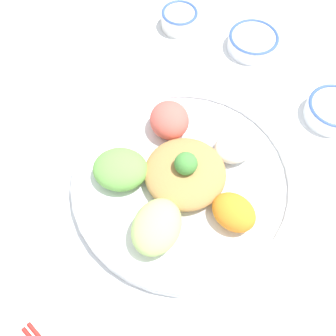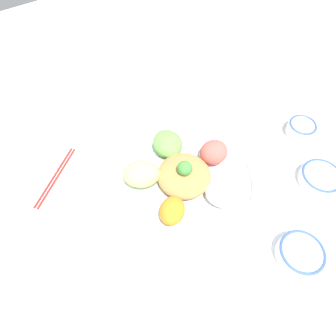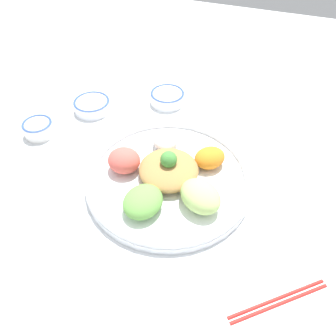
% 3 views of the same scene
% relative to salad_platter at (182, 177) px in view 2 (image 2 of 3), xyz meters
% --- Properties ---
extents(ground_plane, '(2.40, 2.40, 0.00)m').
position_rel_salad_platter_xyz_m(ground_plane, '(0.01, 0.02, -0.03)').
color(ground_plane, white).
extents(salad_platter, '(0.41, 0.41, 0.10)m').
position_rel_salad_platter_xyz_m(salad_platter, '(0.00, 0.00, 0.00)').
color(salad_platter, white).
rests_on(salad_platter, ground_plane).
extents(sauce_bowl_red, '(0.11, 0.11, 0.04)m').
position_rel_salad_platter_xyz_m(sauce_bowl_red, '(0.32, 0.12, -0.00)').
color(sauce_bowl_red, white).
rests_on(sauce_bowl_red, ground_plane).
extents(rice_bowl_blue, '(0.08, 0.08, 0.04)m').
position_rel_salad_platter_xyz_m(rice_bowl_blue, '(0.05, 0.41, -0.00)').
color(rice_bowl_blue, white).
rests_on(rice_bowl_blue, ground_plane).
extents(sauce_bowl_dark, '(0.11, 0.11, 0.04)m').
position_rel_salad_platter_xyz_m(sauce_bowl_dark, '(0.21, 0.32, -0.01)').
color(sauce_bowl_dark, white).
rests_on(sauce_bowl_dark, ground_plane).
extents(chopsticks_pair_near, '(0.15, 0.17, 0.01)m').
position_rel_salad_platter_xyz_m(chopsticks_pair_near, '(-0.21, -0.29, -0.02)').
color(chopsticks_pair_near, red).
rests_on(chopsticks_pair_near, ground_plane).
extents(serving_spoon_main, '(0.05, 0.14, 0.01)m').
position_rel_salad_platter_xyz_m(serving_spoon_main, '(-0.44, -0.01, -0.02)').
color(serving_spoon_main, beige).
rests_on(serving_spoon_main, ground_plane).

